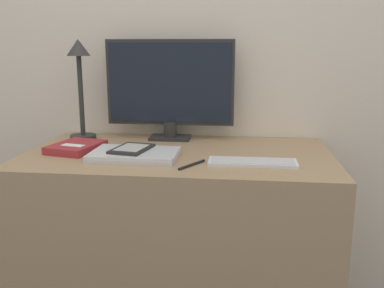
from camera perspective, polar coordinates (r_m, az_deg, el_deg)
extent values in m
cube|color=beige|center=(1.90, -0.42, 15.64)|extent=(3.60, 0.05, 2.40)
cube|color=#997A56|center=(1.73, -1.79, -12.80)|extent=(1.14, 0.63, 0.72)
cube|color=#262626|center=(1.83, -2.92, 0.85)|extent=(0.17, 0.11, 0.01)
cylinder|color=#262626|center=(1.83, -2.93, 2.02)|extent=(0.06, 0.06, 0.06)
cube|color=#262626|center=(1.81, -2.97, 8.16)|extent=(0.54, 0.01, 0.36)
cube|color=black|center=(1.80, -3.02, 8.14)|extent=(0.51, 0.01, 0.33)
cube|color=silver|center=(1.46, 8.07, -2.45)|extent=(0.30, 0.10, 0.01)
cube|color=#B7B7BC|center=(1.45, 8.08, -2.20)|extent=(0.28, 0.08, 0.00)
cube|color=#BCBCC1|center=(1.54, -7.64, -1.61)|extent=(0.31, 0.21, 0.01)
cube|color=silver|center=(1.54, -7.65, -1.17)|extent=(0.31, 0.21, 0.01)
cube|color=black|center=(1.55, -8.04, -0.63)|extent=(0.15, 0.19, 0.01)
cube|color=beige|center=(1.55, -8.04, -0.45)|extent=(0.11, 0.14, 0.00)
cylinder|color=#282828|center=(1.88, -14.29, 0.90)|extent=(0.11, 0.11, 0.02)
cylinder|color=#282828|center=(1.86, -14.59, 6.20)|extent=(0.02, 0.02, 0.33)
cone|color=#282828|center=(1.84, -14.94, 12.34)|extent=(0.10, 0.10, 0.07)
cube|color=maroon|center=(1.68, -15.18, -0.41)|extent=(0.20, 0.23, 0.03)
cube|color=silver|center=(1.65, -15.59, -0.16)|extent=(0.09, 0.06, 0.00)
cylinder|color=black|center=(1.42, -0.02, -2.77)|extent=(0.08, 0.12, 0.01)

